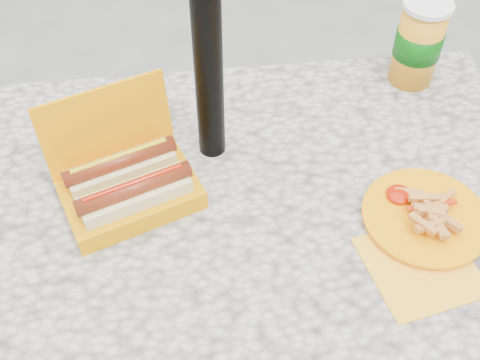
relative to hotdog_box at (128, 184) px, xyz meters
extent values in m
cube|color=beige|center=(0.16, -0.05, -0.07)|extent=(1.20, 0.80, 0.05)
cylinder|color=black|center=(-0.34, 0.25, -0.44)|extent=(0.07, 0.07, 0.70)
cylinder|color=black|center=(0.66, 0.25, -0.44)|extent=(0.07, 0.07, 0.70)
cube|color=#FC9700|center=(0.00, -0.01, -0.02)|extent=(0.27, 0.22, 0.04)
cube|color=#FC9700|center=(-0.03, 0.07, 0.07)|extent=(0.22, 0.11, 0.15)
cube|color=#DECD87|center=(0.01, -0.04, 0.00)|extent=(0.20, 0.11, 0.05)
cylinder|color=maroon|center=(0.01, -0.04, 0.03)|extent=(0.20, 0.10, 0.03)
cylinder|color=#AD1400|center=(0.01, -0.04, 0.04)|extent=(0.16, 0.07, 0.01)
cube|color=#DECD87|center=(-0.01, 0.03, 0.00)|extent=(0.20, 0.11, 0.05)
cylinder|color=maroon|center=(-0.01, 0.03, 0.03)|extent=(0.20, 0.10, 0.03)
cylinder|color=gold|center=(-0.01, 0.03, 0.04)|extent=(0.16, 0.07, 0.01)
cube|color=yellow|center=(0.47, -0.20, -0.04)|extent=(0.20, 0.20, 0.00)
cylinder|color=#FC9700|center=(0.50, -0.11, -0.03)|extent=(0.21, 0.21, 0.01)
cylinder|color=#FC9700|center=(0.50, -0.11, -0.03)|extent=(0.22, 0.22, 0.01)
cube|color=#DE904A|center=(0.50, -0.10, -0.02)|extent=(0.05, 0.03, 0.01)
cube|color=#DE904A|center=(0.49, -0.06, -0.02)|extent=(0.05, 0.02, 0.01)
cube|color=#DE904A|center=(0.50, -0.11, -0.02)|extent=(0.01, 0.05, 0.01)
cube|color=#DE904A|center=(0.53, -0.13, -0.01)|extent=(0.04, 0.05, 0.01)
cube|color=#DE904A|center=(0.50, -0.11, -0.01)|extent=(0.02, 0.05, 0.01)
cube|color=#DE904A|center=(0.51, -0.11, -0.01)|extent=(0.05, 0.01, 0.01)
cube|color=#DE904A|center=(0.52, -0.09, -0.02)|extent=(0.05, 0.04, 0.01)
cube|color=#DE904A|center=(0.49, -0.14, -0.01)|extent=(0.05, 0.02, 0.01)
cube|color=#DE904A|center=(0.54, -0.09, -0.01)|extent=(0.05, 0.04, 0.01)
cube|color=#DE904A|center=(0.50, -0.11, -0.02)|extent=(0.04, 0.05, 0.01)
cube|color=#DE904A|center=(0.48, -0.14, -0.01)|extent=(0.04, 0.05, 0.01)
cube|color=#DE904A|center=(0.53, -0.14, -0.01)|extent=(0.04, 0.05, 0.01)
cube|color=#DE904A|center=(0.50, -0.11, -0.01)|extent=(0.05, 0.03, 0.01)
cube|color=#DE904A|center=(0.51, -0.10, -0.02)|extent=(0.05, 0.03, 0.01)
cube|color=#DE904A|center=(0.51, -0.14, -0.01)|extent=(0.02, 0.05, 0.01)
cube|color=#DE904A|center=(0.51, -0.14, -0.01)|extent=(0.02, 0.05, 0.01)
cube|color=#DE904A|center=(0.51, -0.08, -0.01)|extent=(0.05, 0.02, 0.01)
cube|color=#DE904A|center=(0.50, -0.11, -0.01)|extent=(0.05, 0.03, 0.01)
cube|color=#DE904A|center=(0.50, -0.12, -0.02)|extent=(0.05, 0.04, 0.01)
cube|color=#DE904A|center=(0.50, -0.09, -0.01)|extent=(0.05, 0.02, 0.01)
ellipsoid|color=#AD1400|center=(0.47, -0.06, -0.02)|extent=(0.05, 0.05, 0.01)
cube|color=red|center=(0.51, -0.10, -0.01)|extent=(0.09, 0.02, 0.00)
cylinder|color=orange|center=(0.59, 0.27, 0.05)|extent=(0.09, 0.09, 0.17)
cylinder|color=#065109|center=(0.59, 0.27, 0.05)|extent=(0.10, 0.10, 0.06)
cylinder|color=white|center=(0.59, 0.27, 0.14)|extent=(0.10, 0.10, 0.01)
camera|label=1|loc=(0.11, -0.70, 0.79)|focal=45.00mm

